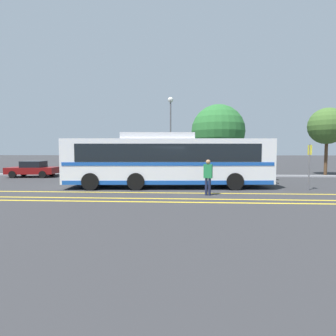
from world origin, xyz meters
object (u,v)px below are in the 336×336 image
at_px(parked_car_1, 102,169).
at_px(pedestrian_0, 208,175).
at_px(tree_0, 327,126).
at_px(street_lamp, 171,120).
at_px(transit_bus, 168,160).
at_px(bus_stop_sign, 309,161).
at_px(tree_1, 218,131).
at_px(parked_car_0, 33,169).

height_order(parked_car_1, pedestrian_0, pedestrian_0).
bearing_deg(tree_0, street_lamp, -177.42).
relative_size(transit_bus, bus_stop_sign, 4.86).
bearing_deg(tree_1, bus_stop_sign, -68.65).
distance_m(parked_car_1, street_lamp, 7.70).
height_order(street_lamp, tree_1, street_lamp).
bearing_deg(parked_car_1, pedestrian_0, 44.79).
relative_size(parked_car_1, street_lamp, 0.63).
distance_m(bus_stop_sign, tree_1, 11.00).
relative_size(pedestrian_0, bus_stop_sign, 0.69).
bearing_deg(street_lamp, tree_0, 2.58).
distance_m(parked_car_0, street_lamp, 12.82).
distance_m(parked_car_1, pedestrian_0, 11.95).
distance_m(pedestrian_0, bus_stop_sign, 6.32).
bearing_deg(parked_car_1, tree_1, 109.42).
distance_m(bus_stop_sign, tree_0, 11.84).
bearing_deg(bus_stop_sign, transit_bus, -99.20).
xyz_separation_m(bus_stop_sign, tree_1, (-3.90, 9.99, 2.45)).
bearing_deg(parked_car_0, parked_car_1, -92.18).
relative_size(parked_car_0, pedestrian_0, 2.26).
bearing_deg(tree_1, pedestrian_0, -99.61).
bearing_deg(transit_bus, parked_car_0, -118.79).
height_order(bus_stop_sign, tree_0, tree_0).
relative_size(street_lamp, tree_0, 1.16).
height_order(parked_car_0, tree_1, tree_1).
bearing_deg(tree_0, transit_bus, -147.69).
bearing_deg(pedestrian_0, bus_stop_sign, 37.17).
xyz_separation_m(transit_bus, parked_car_1, (-6.03, 5.81, -1.01)).
height_order(transit_bus, parked_car_0, transit_bus).
xyz_separation_m(transit_bus, bus_stop_sign, (8.16, -0.77, -0.04)).
height_order(pedestrian_0, tree_0, tree_0).
bearing_deg(tree_1, transit_bus, -114.81).
relative_size(parked_car_0, bus_stop_sign, 1.56).
xyz_separation_m(transit_bus, tree_1, (4.26, 9.22, 2.41)).
xyz_separation_m(street_lamp, tree_1, (4.49, 0.88, -0.98)).
relative_size(transit_bus, street_lamp, 1.78).
bearing_deg(street_lamp, tree_1, 11.05).
bearing_deg(pedestrian_0, parked_car_0, 167.45).
xyz_separation_m(bus_stop_sign, tree_0, (6.05, 9.76, 2.86)).
bearing_deg(bus_stop_sign, pedestrian_0, -74.72).
bearing_deg(parked_car_0, bus_stop_sign, -111.99).
xyz_separation_m(parked_car_1, tree_1, (10.29, 3.40, 3.42)).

